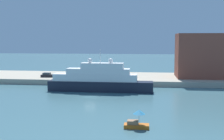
{
  "coord_description": "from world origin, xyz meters",
  "views": [
    {
      "loc": [
        13.14,
        -65.87,
        13.53
      ],
      "look_at": [
        4.5,
        6.0,
        5.81
      ],
      "focal_mm": 46.25,
      "sensor_mm": 36.0,
      "label": 1
    }
  ],
  "objects_px": {
    "large_yacht": "(99,80)",
    "parked_car": "(47,75)",
    "harbor_building": "(212,56)",
    "mooring_bollard": "(116,79)",
    "small_motorboat": "(137,121)",
    "person_figure": "(61,76)"
  },
  "relations": [
    {
      "from": "harbor_building",
      "to": "mooring_bollard",
      "type": "xyz_separation_m",
      "value": [
        -29.12,
        -10.01,
        -6.56
      ]
    },
    {
      "from": "harbor_building",
      "to": "mooring_bollard",
      "type": "bearing_deg",
      "value": -161.04
    },
    {
      "from": "small_motorboat",
      "to": "person_figure",
      "type": "height_order",
      "value": "person_figure"
    },
    {
      "from": "harbor_building",
      "to": "parked_car",
      "type": "relative_size",
      "value": 5.67
    },
    {
      "from": "small_motorboat",
      "to": "harbor_building",
      "type": "distance_m",
      "value": 54.85
    },
    {
      "from": "harbor_building",
      "to": "parked_car",
      "type": "height_order",
      "value": "harbor_building"
    },
    {
      "from": "mooring_bollard",
      "to": "large_yacht",
      "type": "bearing_deg",
      "value": -109.9
    },
    {
      "from": "large_yacht",
      "to": "mooring_bollard",
      "type": "bearing_deg",
      "value": 70.1
    },
    {
      "from": "large_yacht",
      "to": "parked_car",
      "type": "distance_m",
      "value": 23.79
    },
    {
      "from": "person_figure",
      "to": "mooring_bollard",
      "type": "bearing_deg",
      "value": -2.14
    },
    {
      "from": "mooring_bollard",
      "to": "person_figure",
      "type": "bearing_deg",
      "value": 177.86
    },
    {
      "from": "harbor_building",
      "to": "small_motorboat",
      "type": "bearing_deg",
      "value": -113.48
    },
    {
      "from": "large_yacht",
      "to": "harbor_building",
      "type": "bearing_deg",
      "value": 30.92
    },
    {
      "from": "large_yacht",
      "to": "parked_car",
      "type": "relative_size",
      "value": 7.09
    },
    {
      "from": "person_figure",
      "to": "harbor_building",
      "type": "bearing_deg",
      "value": 11.57
    },
    {
      "from": "harbor_building",
      "to": "mooring_bollard",
      "type": "relative_size",
      "value": 34.44
    },
    {
      "from": "large_yacht",
      "to": "harbor_building",
      "type": "height_order",
      "value": "harbor_building"
    },
    {
      "from": "harbor_building",
      "to": "mooring_bollard",
      "type": "height_order",
      "value": "harbor_building"
    },
    {
      "from": "parked_car",
      "to": "person_figure",
      "type": "xyz_separation_m",
      "value": [
        5.74,
        -4.15,
        0.25
      ]
    },
    {
      "from": "large_yacht",
      "to": "harbor_building",
      "type": "distance_m",
      "value": 38.34
    },
    {
      "from": "small_motorboat",
      "to": "harbor_building",
      "type": "bearing_deg",
      "value": 66.52
    },
    {
      "from": "parked_car",
      "to": "person_figure",
      "type": "distance_m",
      "value": 7.09
    }
  ]
}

